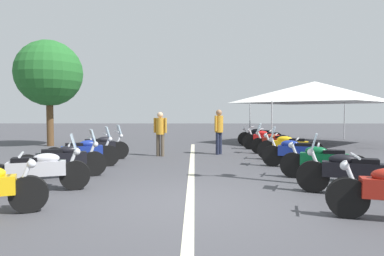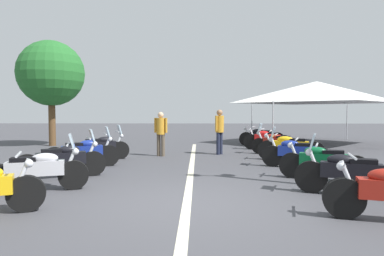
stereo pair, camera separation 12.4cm
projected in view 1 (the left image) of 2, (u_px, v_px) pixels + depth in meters
name	position (u px, v px, depth m)	size (l,w,h in m)	color
ground_plane	(190.00, 203.00, 6.05)	(80.00, 80.00, 0.00)	#424247
lane_centre_stripe	(191.00, 173.00, 9.02)	(15.56, 0.16, 0.01)	beige
motorcycle_left_row_1	(39.00, 170.00, 6.82)	(0.91, 2.03, 1.20)	black
motorcycle_left_row_2	(63.00, 160.00, 8.25)	(1.11, 2.03, 1.21)	black
motorcycle_left_row_3	(83.00, 152.00, 9.81)	(1.06, 2.05, 1.21)	black
motorcycle_left_row_4	(100.00, 147.00, 11.33)	(1.03, 1.88, 1.20)	black
motorcycle_right_row_1	(350.00, 172.00, 6.57)	(1.00, 2.02, 1.22)	black
motorcycle_right_row_2	(323.00, 161.00, 8.09)	(0.99, 1.99, 1.00)	black
motorcycle_right_row_3	(295.00, 152.00, 9.85)	(0.92, 1.94, 1.21)	black
motorcycle_right_row_4	(290.00, 147.00, 11.25)	(0.94, 2.14, 1.02)	black
motorcycle_right_row_5	(276.00, 143.00, 12.81)	(1.02, 1.90, 1.20)	black
motorcycle_right_row_6	(266.00, 139.00, 14.36)	(0.97, 1.99, 1.02)	black
motorcycle_right_row_7	(260.00, 136.00, 16.06)	(0.81, 2.14, 1.01)	black
bystander_1	(160.00, 130.00, 12.32)	(0.32, 0.50, 1.65)	brown
bystander_2	(219.00, 128.00, 12.84)	(0.44, 0.36, 1.74)	#1E2338
roadside_tree_0	(49.00, 74.00, 15.88)	(3.13, 3.13, 5.06)	brown
event_tent	(315.00, 92.00, 16.98)	(6.28, 6.28, 3.20)	white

